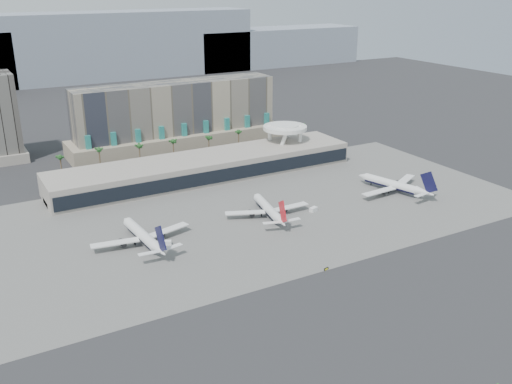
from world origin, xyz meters
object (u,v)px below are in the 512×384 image
airliner_centre (269,209)px  service_vehicle_b (313,209)px  airliner_right (394,185)px  airliner_left (143,235)px  service_vehicle_a (167,243)px  taxiway_sign (326,269)px

airliner_centre → service_vehicle_b: bearing=-3.2°
airliner_right → service_vehicle_b: size_ratio=11.44×
airliner_left → service_vehicle_a: airliner_left is taller
airliner_left → taxiway_sign: airliner_left is taller
airliner_right → service_vehicle_b: airliner_right is taller
airliner_left → airliner_right: airliner_right is taller
service_vehicle_a → service_vehicle_b: 73.46m
service_vehicle_b → airliner_left: bearing=158.1°
service_vehicle_a → taxiway_sign: bearing=-24.1°
airliner_centre → service_vehicle_a: bearing=-163.4°
airliner_centre → taxiway_sign: airliner_centre is taller
airliner_centre → airliner_right: airliner_right is taller
airliner_left → service_vehicle_b: airliner_left is taller
airliner_centre → service_vehicle_b: (21.51, -5.28, -2.65)m
service_vehicle_b → taxiway_sign: (-28.96, -50.12, -0.51)m
airliner_left → taxiway_sign: bearing=-50.2°
airliner_left → service_vehicle_a: size_ratio=11.44×
airliner_centre → service_vehicle_a: (-51.95, -5.50, -2.70)m
airliner_left → airliner_right: bearing=-5.4°
airliner_left → taxiway_sign: size_ratio=20.17×
service_vehicle_a → airliner_left: bearing=169.1°
service_vehicle_b → taxiway_sign: 57.89m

